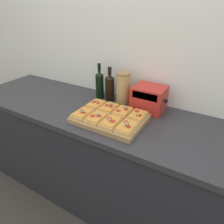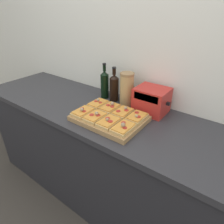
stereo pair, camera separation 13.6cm
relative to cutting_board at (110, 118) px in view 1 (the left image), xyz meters
The scene contains 15 objects.
wall_back 0.55m from the cutting_board, 88.06° to the left, with size 6.00×0.06×2.50m.
kitchen_counter 0.48m from the cutting_board, 80.47° to the left, with size 2.63×0.67×0.91m.
cutting_board is the anchor object (origin of this frame).
pizza_slice_back_left 0.19m from the cutting_board, 154.17° to the left, with size 0.10×0.15×0.05m.
pizza_slice_back_midleft 0.10m from the cutting_board, 124.14° to the left, with size 0.10×0.15×0.06m.
pizza_slice_back_midright 0.10m from the cutting_board, 55.48° to the left, with size 0.10×0.15×0.05m.
pizza_slice_back_right 0.19m from the cutting_board, 25.63° to the left, with size 0.10×0.15×0.05m.
pizza_slice_front_left 0.19m from the cutting_board, 154.09° to the right, with size 0.10×0.15×0.05m.
pizza_slice_front_midleft 0.10m from the cutting_board, 124.53° to the right, with size 0.10×0.15×0.05m.
pizza_slice_front_midright 0.10m from the cutting_board, 55.45° to the right, with size 0.10×0.15×0.05m.
pizza_slice_front_right 0.19m from the cutting_board, 25.85° to the right, with size 0.10×0.15×0.06m.
olive_oil_bottle 0.40m from the cutting_board, 133.00° to the left, with size 0.07×0.07×0.29m.
wine_bottle 0.35m from the cutting_board, 120.69° to the left, with size 0.07×0.07×0.28m.
grain_jar_tall 0.31m from the cutting_board, 99.69° to the left, with size 0.11×0.11×0.25m.
toaster_oven 0.34m from the cutting_board, 59.71° to the left, with size 0.25×0.19×0.18m.
Camera 1 is at (0.59, -0.78, 1.61)m, focal length 32.00 mm.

